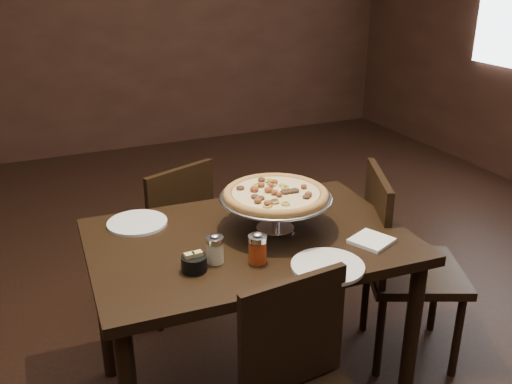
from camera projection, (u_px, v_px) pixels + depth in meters
name	position (u px, v px, depth m)	size (l,w,h in m)	color
room	(249.00, 53.00, 1.98)	(6.04, 7.04, 2.84)	black
dining_table	(249.00, 259.00, 2.18)	(1.22, 0.85, 0.74)	black
pizza_stand	(276.00, 195.00, 2.14)	(0.43, 0.43, 0.18)	silver
parmesan_shaker	(215.00, 249.00, 1.94)	(0.06, 0.06, 0.11)	beige
pepper_flake_shaker	(258.00, 248.00, 1.94)	(0.07, 0.07, 0.11)	maroon
packet_caddy	(194.00, 263.00, 1.90)	(0.09, 0.09, 0.07)	black
napkin_stack	(372.00, 241.00, 2.09)	(0.13, 0.13, 0.01)	white
plate_left	(137.00, 223.00, 2.24)	(0.23, 0.23, 0.01)	white
plate_near	(328.00, 266.00, 1.92)	(0.25, 0.25, 0.01)	white
serving_spatula	(295.00, 193.00, 2.17)	(0.15, 0.15, 0.03)	silver
chair_far	(169.00, 233.00, 2.82)	(0.49, 0.49, 0.82)	black
chair_side	(399.00, 260.00, 2.49)	(0.55, 0.55, 0.88)	black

